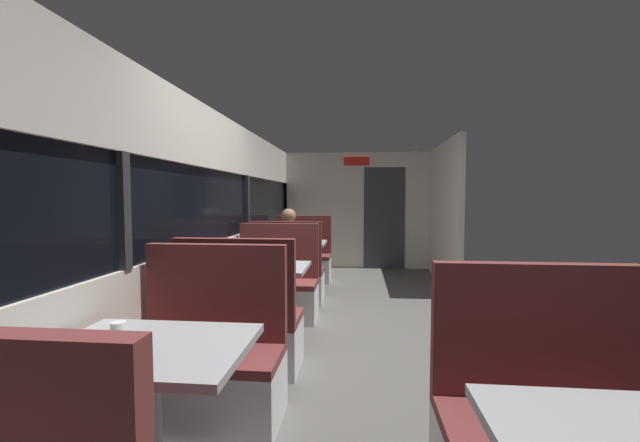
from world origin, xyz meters
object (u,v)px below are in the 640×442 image
bench_mid_window_facing_entry (277,290)px  coffee_cup_secondary (118,331)px  bench_mid_window_facing_end (241,330)px  dining_table_near_window (150,366)px  bench_far_window_facing_entry (302,261)px  bench_near_window_facing_entry (208,367)px  dining_table_far_window (296,248)px  coffee_cup_primary (285,261)px  dining_table_mid_window (262,276)px  bench_front_aisle_facing_entry (547,442)px  bench_far_window_facing_end (288,278)px  seated_passenger (288,262)px

bench_mid_window_facing_entry → coffee_cup_secondary: (-0.17, -2.78, 0.46)m
bench_mid_window_facing_end → bench_mid_window_facing_entry: same height
bench_mid_window_facing_end → dining_table_near_window: bearing=-90.0°
bench_far_window_facing_entry → bench_near_window_facing_entry: bearing=-90.0°
dining_table_far_window → coffee_cup_primary: (0.22, -2.09, 0.15)m
bench_mid_window_facing_entry → dining_table_mid_window: bearing=-90.0°
bench_mid_window_facing_entry → bench_front_aisle_facing_entry: (1.79, -2.71, 0.00)m
bench_far_window_facing_end → coffee_cup_primary: 1.48m
bench_mid_window_facing_end → bench_far_window_facing_end: (0.00, 2.11, 0.00)m
dining_table_far_window → bench_far_window_facing_end: (0.00, -0.70, -0.31)m
dining_table_far_window → bench_far_window_facing_entry: size_ratio=0.82×
bench_near_window_facing_entry → bench_mid_window_facing_end: (0.00, 0.72, 0.00)m
dining_table_mid_window → bench_far_window_facing_entry: bearing=90.0°
bench_mid_window_facing_entry → dining_table_near_window: bearing=-90.0°
bench_far_window_facing_end → dining_table_mid_window: bearing=-90.0°
bench_far_window_facing_end → coffee_cup_secondary: bench_far_window_facing_end is taller
dining_table_far_window → bench_far_window_facing_entry: bench_far_window_facing_entry is taller
bench_mid_window_facing_end → dining_table_far_window: 2.83m
bench_far_window_facing_entry → dining_table_near_window: bearing=-90.0°
dining_table_mid_window → seated_passenger: size_ratio=0.71×
dining_table_near_window → bench_mid_window_facing_entry: bearing=90.0°
dining_table_near_window → bench_far_window_facing_entry: bench_far_window_facing_entry is taller
dining_table_near_window → seated_passenger: size_ratio=0.71×
dining_table_mid_window → bench_mid_window_facing_end: size_ratio=0.82×
dining_table_mid_window → seated_passenger: bearing=90.0°
dining_table_mid_window → bench_mid_window_facing_entry: 0.77m
dining_table_mid_window → bench_mid_window_facing_end: 0.77m
dining_table_near_window → dining_table_far_window: size_ratio=1.00×
bench_far_window_facing_entry → dining_table_mid_window: bearing=-90.0°
bench_mid_window_facing_entry → coffee_cup_primary: 0.84m
dining_table_far_window → bench_mid_window_facing_entry: bearing=-90.0°
bench_mid_window_facing_end → bench_far_window_facing_entry: (0.00, 3.51, 0.00)m
dining_table_near_window → bench_mid_window_facing_entry: 2.83m
seated_passenger → coffee_cup_secondary: 3.58m
bench_far_window_facing_end → bench_far_window_facing_entry: same height
bench_mid_window_facing_end → seated_passenger: size_ratio=0.87×
bench_front_aisle_facing_entry → seated_passenger: seated_passenger is taller
dining_table_near_window → bench_mid_window_facing_end: size_ratio=0.82×
bench_near_window_facing_entry → coffee_cup_secondary: bench_near_window_facing_entry is taller
coffee_cup_primary → coffee_cup_secondary: 2.15m
bench_mid_window_facing_end → bench_mid_window_facing_entry: (0.00, 1.40, 0.00)m
dining_table_near_window → bench_far_window_facing_end: (0.00, 3.53, -0.31)m
bench_mid_window_facing_entry → coffee_cup_secondary: 2.83m
bench_near_window_facing_entry → bench_far_window_facing_end: bearing=90.0°
bench_near_window_facing_entry → bench_front_aisle_facing_entry: same height
dining_table_mid_window → bench_front_aisle_facing_entry: bench_front_aisle_facing_entry is taller
bench_mid_window_facing_entry → bench_front_aisle_facing_entry: 3.25m
dining_table_mid_window → bench_front_aisle_facing_entry: 2.71m
dining_table_mid_window → dining_table_far_window: (0.00, 2.11, 0.00)m
bench_front_aisle_facing_entry → coffee_cup_secondary: bench_front_aisle_facing_entry is taller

